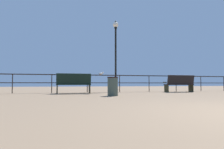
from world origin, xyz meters
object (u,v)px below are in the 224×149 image
object	(u,v)px
lamppost_center	(116,50)
seagull_on_rail	(101,73)
trash_bin	(113,86)
bench_near_right	(180,83)
bench_near_left	(74,83)

from	to	relation	value
lamppost_center	seagull_on_rail	distance (m)	1.79
lamppost_center	trash_bin	size ratio (longest dim) A/B	5.70
bench_near_right	seagull_on_rail	size ratio (longest dim) A/B	4.88
bench_near_right	lamppost_center	world-z (taller)	lamppost_center
bench_near_left	trash_bin	size ratio (longest dim) A/B	2.22
lamppost_center	seagull_on_rail	bearing A→B (deg)	-161.78
bench_near_left	seagull_on_rail	xyz separation A→B (m)	(1.59, 0.95, 0.54)
lamppost_center	trash_bin	bearing A→B (deg)	-108.33
bench_near_right	trash_bin	size ratio (longest dim) A/B	2.32
seagull_on_rail	trash_bin	distance (m)	3.27
bench_near_left	bench_near_right	bearing A→B (deg)	0.04
bench_near_right	trash_bin	xyz separation A→B (m)	(-4.71, -2.24, -0.15)
bench_near_right	lamppost_center	xyz separation A→B (m)	(-3.55, 1.26, 2.02)
lamppost_center	trash_bin	xyz separation A→B (m)	(-1.16, -3.50, -2.17)
lamppost_center	seagull_on_rail	xyz separation A→B (m)	(-0.96, -0.32, -1.48)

